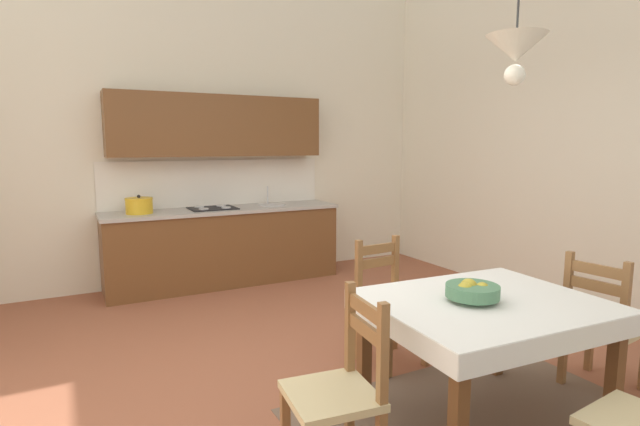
# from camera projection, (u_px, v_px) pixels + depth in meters

# --- Properties ---
(ground_plane) EXTENTS (6.40, 6.64, 0.10)m
(ground_plane) POSITION_uv_depth(u_px,v_px,m) (328.00, 387.00, 3.44)
(ground_plane) COLOR #99563D
(wall_back) EXTENTS (6.40, 0.12, 4.16)m
(wall_back) POSITION_uv_depth(u_px,v_px,m) (204.00, 107.00, 5.84)
(wall_back) COLOR silver
(wall_back) RESTS_ON ground_plane
(wall_right) EXTENTS (0.12, 6.64, 4.16)m
(wall_right) POSITION_uv_depth(u_px,v_px,m) (610.00, 96.00, 4.51)
(wall_right) COLOR silver
(wall_right) RESTS_ON ground_plane
(kitchen_cabinetry) EXTENTS (2.71, 0.63, 2.20)m
(kitchen_cabinetry) POSITION_uv_depth(u_px,v_px,m) (223.00, 211.00, 5.76)
(kitchen_cabinetry) COLOR brown
(kitchen_cabinetry) RESTS_ON ground_plane
(dining_table) EXTENTS (1.33, 1.12, 0.75)m
(dining_table) POSITION_uv_depth(u_px,v_px,m) (484.00, 321.00, 2.83)
(dining_table) COLOR brown
(dining_table) RESTS_ON ground_plane
(dining_chair_tv_side) EXTENTS (0.47, 0.47, 0.93)m
(dining_chair_tv_side) POSITION_uv_depth(u_px,v_px,m) (339.00, 392.00, 2.39)
(dining_chair_tv_side) COLOR #D1BC89
(dining_chair_tv_side) RESTS_ON ground_plane
(dining_chair_kitchen_side) EXTENTS (0.45, 0.45, 0.93)m
(dining_chair_kitchen_side) POSITION_uv_depth(u_px,v_px,m) (388.00, 304.00, 3.70)
(dining_chair_kitchen_side) COLOR #D1BC89
(dining_chair_kitchen_side) RESTS_ON ground_plane
(dining_chair_window_side) EXTENTS (0.47, 0.47, 0.93)m
(dining_chair_window_side) POSITION_uv_depth(u_px,v_px,m) (603.00, 326.00, 3.26)
(dining_chair_window_side) COLOR #D1BC89
(dining_chair_window_side) RESTS_ON ground_plane
(fruit_bowl) EXTENTS (0.30, 0.30, 0.12)m
(fruit_bowl) POSITION_uv_depth(u_px,v_px,m) (472.00, 291.00, 2.78)
(fruit_bowl) COLOR #4C7F5B
(fruit_bowl) RESTS_ON dining_table
(pendant_lamp) EXTENTS (0.32, 0.32, 0.80)m
(pendant_lamp) POSITION_uv_depth(u_px,v_px,m) (516.00, 50.00, 2.61)
(pendant_lamp) COLOR black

